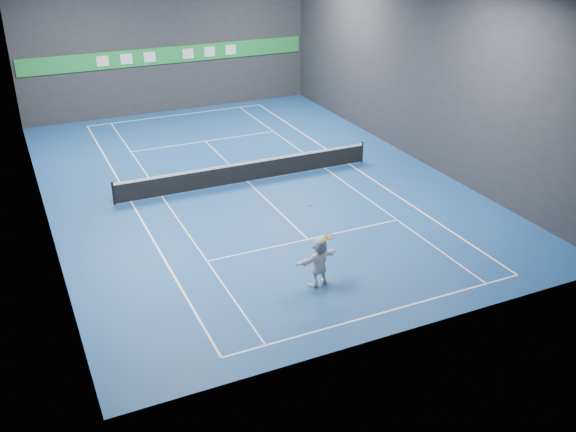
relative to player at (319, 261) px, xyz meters
name	(u,v)px	position (x,y,z in m)	size (l,w,h in m)	color
ground	(248,182)	(1.13, 9.50, -0.91)	(26.00, 26.00, 0.00)	navy
wall_back	(167,38)	(1.13, 22.50, 3.59)	(18.00, 0.10, 9.00)	#252628
wall_front	(417,196)	(1.13, -3.50, 3.59)	(18.00, 0.10, 9.00)	#252628
wall_left	(28,112)	(-7.87, 9.50, 3.59)	(0.10, 26.00, 9.00)	#252628
wall_right	(415,68)	(10.13, 9.50, 3.59)	(0.10, 26.00, 9.00)	#252628
baseline_near	(384,312)	(1.13, -2.39, -0.91)	(10.98, 0.08, 0.01)	white
baseline_far	(178,115)	(1.13, 21.39, -0.91)	(10.98, 0.08, 0.01)	white
sideline_doubles_left	(131,202)	(-4.36, 9.50, -0.91)	(0.08, 23.78, 0.01)	white
sideline_doubles_right	(349,164)	(6.62, 9.50, -0.91)	(0.08, 23.78, 0.01)	white
sideline_singles_left	(162,197)	(-2.98, 9.50, -0.91)	(0.06, 23.78, 0.01)	white
sideline_singles_right	(325,168)	(5.24, 9.50, -0.91)	(0.06, 23.78, 0.01)	white
service_line_near	(308,239)	(1.13, 3.10, -0.91)	(8.23, 0.06, 0.01)	white
service_line_far	(205,141)	(1.13, 15.90, -0.91)	(8.23, 0.06, 0.01)	white
center_service_line	(248,182)	(1.13, 9.50, -0.91)	(0.06, 12.80, 0.01)	white
player	(319,261)	(0.00, 0.00, 0.00)	(1.69, 0.54, 1.82)	white
tennis_ball	(310,205)	(-0.34, 0.04, 2.12)	(0.07, 0.07, 0.07)	#B3DF25
tennis_net	(247,171)	(1.13, 9.50, -0.37)	(12.50, 0.10, 1.07)	black
sponsor_banner	(169,55)	(1.13, 22.44, 2.59)	(17.64, 0.11, 1.00)	#1D8734
tennis_racket	(329,238)	(0.38, 0.05, 0.77)	(0.52, 0.42, 0.55)	#B41319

